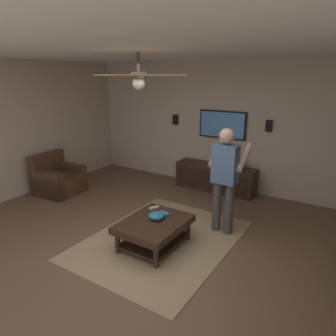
# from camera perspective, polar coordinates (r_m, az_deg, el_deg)

# --- Properties ---
(ground_plane) EXTENTS (8.06, 8.06, 0.00)m
(ground_plane) POSITION_cam_1_polar(r_m,az_deg,el_deg) (4.35, -6.02, -16.13)
(ground_plane) COLOR brown
(wall_back_tv) EXTENTS (0.10, 6.91, 2.66)m
(wall_back_tv) POSITION_cam_1_polar(r_m,az_deg,el_deg) (6.59, 11.61, 7.51)
(wall_back_tv) COLOR #BCA893
(wall_back_tv) RESTS_ON ground
(ceiling_slab) EXTENTS (6.61, 6.91, 0.10)m
(ceiling_slab) POSITION_cam_1_polar(r_m,az_deg,el_deg) (3.67, -7.42, 22.20)
(ceiling_slab) COLOR white
(area_rug) EXTENTS (2.54, 1.94, 0.01)m
(area_rug) POSITION_cam_1_polar(r_m,az_deg,el_deg) (4.72, -1.12, -13.14)
(area_rug) COLOR #9E8460
(area_rug) RESTS_ON ground
(armchair) EXTENTS (0.86, 0.87, 0.82)m
(armchair) POSITION_cam_1_polar(r_m,az_deg,el_deg) (6.77, -19.75, -2.09)
(armchair) COLOR #472D1E
(armchair) RESTS_ON ground
(coffee_table) EXTENTS (1.00, 0.80, 0.40)m
(coffee_table) POSITION_cam_1_polar(r_m,az_deg,el_deg) (4.43, -2.60, -10.98)
(coffee_table) COLOR #332116
(coffee_table) RESTS_ON ground
(media_console) EXTENTS (0.45, 1.70, 0.55)m
(media_console) POSITION_cam_1_polar(r_m,az_deg,el_deg) (6.60, 8.73, -1.80)
(media_console) COLOR #332116
(media_console) RESTS_ON ground
(tv) EXTENTS (0.05, 1.02, 0.57)m
(tv) POSITION_cam_1_polar(r_m,az_deg,el_deg) (6.55, 10.03, 7.93)
(tv) COLOR black
(person_standing) EXTENTS (0.53, 0.53, 1.64)m
(person_standing) POSITION_cam_1_polar(r_m,az_deg,el_deg) (4.67, 10.54, -1.29)
(person_standing) COLOR #3F3F3F
(person_standing) RESTS_ON ground
(bowl) EXTENTS (0.22, 0.22, 0.10)m
(bowl) POSITION_cam_1_polar(r_m,az_deg,el_deg) (4.41, -2.18, -8.85)
(bowl) COLOR teal
(bowl) RESTS_ON coffee_table
(remote_white) EXTENTS (0.16, 0.10, 0.02)m
(remote_white) POSITION_cam_1_polar(r_m,az_deg,el_deg) (4.76, -2.63, -7.35)
(remote_white) COLOR white
(remote_white) RESTS_ON coffee_table
(remote_black) EXTENTS (0.15, 0.05, 0.02)m
(remote_black) POSITION_cam_1_polar(r_m,az_deg,el_deg) (4.39, -1.29, -9.56)
(remote_black) COLOR black
(remote_black) RESTS_ON coffee_table
(book) EXTENTS (0.26, 0.22, 0.04)m
(book) POSITION_cam_1_polar(r_m,az_deg,el_deg) (4.52, -1.42, -8.67)
(book) COLOR teal
(book) RESTS_ON coffee_table
(vase_round) EXTENTS (0.22, 0.22, 0.22)m
(vase_round) POSITION_cam_1_polar(r_m,az_deg,el_deg) (6.28, 12.92, 0.68)
(vase_round) COLOR gold
(vase_round) RESTS_ON media_console
(wall_speaker_left) EXTENTS (0.06, 0.12, 0.22)m
(wall_speaker_left) POSITION_cam_1_polar(r_m,az_deg,el_deg) (6.26, 18.22, 7.45)
(wall_speaker_left) COLOR black
(wall_speaker_right) EXTENTS (0.06, 0.12, 0.22)m
(wall_speaker_right) POSITION_cam_1_polar(r_m,az_deg,el_deg) (7.08, 1.40, 8.95)
(wall_speaker_right) COLOR black
(ceiling_fan) EXTENTS (1.20, 1.15, 0.46)m
(ceiling_fan) POSITION_cam_1_polar(r_m,az_deg,el_deg) (4.07, -5.51, 16.38)
(ceiling_fan) COLOR #4C3828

